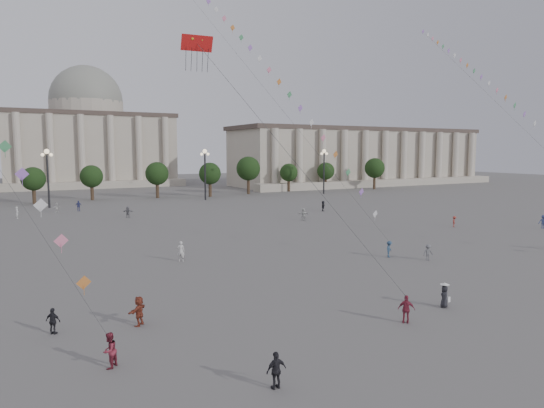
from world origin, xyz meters
name	(u,v)px	position (x,y,z in m)	size (l,w,h in m)	color
ground	(355,301)	(0.00, 0.00, 0.00)	(360.00, 360.00, 0.00)	#53504E
hall_east	(361,157)	(75.00, 93.89, 8.43)	(84.00, 26.22, 17.20)	#ADA291
hall_central	(88,137)	(0.00, 129.22, 14.23)	(48.30, 34.30, 35.50)	#ADA291
tree_row	(124,174)	(0.00, 78.00, 5.39)	(137.12, 5.12, 8.00)	#36261B
lamp_post_mid_west	(47,167)	(-15.00, 70.00, 7.35)	(2.00, 0.90, 10.65)	#262628
lamp_post_mid_east	(205,165)	(15.00, 70.00, 7.35)	(2.00, 0.90, 10.65)	#262628
lamp_post_far_east	(324,163)	(45.00, 70.00, 7.35)	(2.00, 0.90, 10.65)	#262628
person_crowd_0	(78,206)	(-10.92, 62.33, 0.91)	(1.07, 0.45, 1.83)	navy
person_crowd_4	(57,207)	(-14.33, 62.61, 0.80)	(1.48, 0.47, 1.59)	silver
person_crowd_6	(428,252)	(13.81, 6.65, 0.78)	(1.00, 0.58, 1.55)	slate
person_crowd_7	(303,214)	(17.35, 34.72, 0.92)	(1.71, 0.54, 1.84)	#B6B7B3
person_crowd_8	(454,222)	(32.11, 19.62, 0.75)	(0.97, 0.56, 1.50)	#9C342A
person_crowd_9	(323,206)	(26.20, 42.56, 0.88)	(1.63, 0.52, 1.76)	black
person_crowd_10	(17,213)	(-20.28, 57.07, 0.91)	(0.67, 0.44, 1.82)	silver
person_crowd_12	(128,212)	(-5.07, 50.36, 0.86)	(1.59, 0.51, 1.71)	slate
person_crowd_13	(181,251)	(-6.98, 17.36, 0.97)	(0.70, 0.46, 1.93)	silver
person_crowd_14	(543,222)	(41.65, 13.18, 0.91)	(1.17, 0.67, 1.81)	navy
tourist_0	(406,309)	(-0.01, -4.97, 0.86)	(1.01, 0.42, 1.72)	maroon
tourist_1	(53,321)	(-18.97, 3.16, 0.76)	(0.89, 0.37, 1.52)	black
tourist_2	(139,311)	(-14.35, 2.26, 0.89)	(1.65, 0.53, 1.78)	brown
tourist_4	(276,370)	(-10.83, -8.39, 0.84)	(0.98, 0.41, 1.68)	black
kite_flyer_0	(109,350)	(-16.91, -2.83, 0.87)	(0.85, 0.66, 1.74)	maroon
kite_flyer_1	(389,249)	(11.49, 9.43, 0.81)	(1.04, 0.60, 1.62)	navy
hat_person	(444,296)	(4.33, -3.97, 0.81)	(0.86, 0.79, 1.69)	black
dragon_kite	(199,56)	(-8.74, 6.57, 16.90)	(5.56, 6.20, 21.82)	red
kite_train_mid	(221,20)	(4.73, 35.49, 27.50)	(13.43, 49.12, 70.27)	#3F3F3F
kite_train_east	(493,90)	(39.19, 20.01, 18.71)	(18.81, 45.48, 59.49)	#3F3F3F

